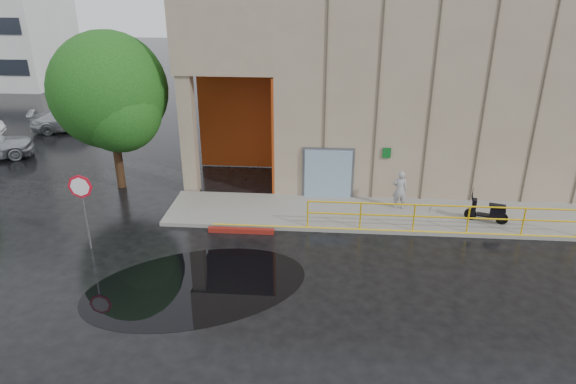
# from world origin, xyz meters

# --- Properties ---
(ground) EXTENTS (120.00, 120.00, 0.00)m
(ground) POSITION_xyz_m (0.00, 0.00, 0.00)
(ground) COLOR black
(ground) RESTS_ON ground
(sidewalk) EXTENTS (20.00, 3.00, 0.15)m
(sidewalk) POSITION_xyz_m (4.00, 4.50, 0.07)
(sidewalk) COLOR gray
(sidewalk) RESTS_ON ground
(building) EXTENTS (20.00, 10.17, 8.00)m
(building) POSITION_xyz_m (5.10, 10.98, 4.21)
(building) COLOR gray
(building) RESTS_ON ground
(guardrail) EXTENTS (9.56, 0.06, 1.03)m
(guardrail) POSITION_xyz_m (4.25, 3.15, 0.68)
(guardrail) COLOR #E0B10B
(guardrail) RESTS_ON sidewalk
(person) EXTENTS (0.60, 0.43, 1.54)m
(person) POSITION_xyz_m (3.01, 5.03, 0.92)
(person) COLOR #99999D
(person) RESTS_ON sidewalk
(scooter) EXTENTS (1.58, 0.89, 1.19)m
(scooter) POSITION_xyz_m (6.11, 4.03, 0.83)
(scooter) COLOR black
(scooter) RESTS_ON sidewalk
(stop_sign) EXTENTS (0.82, 0.10, 2.71)m
(stop_sign) POSITION_xyz_m (-7.84, 1.19, 1.97)
(stop_sign) COLOR slate
(stop_sign) RESTS_ON ground
(red_curb) EXTENTS (2.40, 0.19, 0.18)m
(red_curb) POSITION_xyz_m (-2.89, 2.74, 0.09)
(red_curb) COLOR maroon
(red_curb) RESTS_ON ground
(puddle) EXTENTS (7.86, 6.47, 0.01)m
(puddle) POSITION_xyz_m (-3.67, -0.75, 0.00)
(puddle) COLOR black
(puddle) RESTS_ON ground
(car_c) EXTENTS (4.89, 3.43, 1.31)m
(car_c) POSITION_xyz_m (-15.00, 14.85, 0.66)
(car_c) COLOR #B1B5B8
(car_c) RESTS_ON ground
(tree_near) EXTENTS (4.78, 4.78, 6.66)m
(tree_near) POSITION_xyz_m (-8.68, 6.47, 4.08)
(tree_near) COLOR black
(tree_near) RESTS_ON ground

